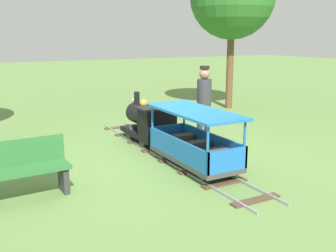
# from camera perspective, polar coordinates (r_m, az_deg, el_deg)

# --- Properties ---
(ground_plane) EXTENTS (60.00, 60.00, 0.00)m
(ground_plane) POSITION_cam_1_polar(r_m,az_deg,el_deg) (7.29, 1.08, -4.66)
(ground_plane) COLOR #608442
(track) EXTENTS (0.78, 5.70, 0.04)m
(track) POSITION_cam_1_polar(r_m,az_deg,el_deg) (7.50, 0.09, -4.01)
(track) COLOR gray
(track) RESTS_ON ground_plane
(locomotive) EXTENTS (0.74, 1.45, 0.99)m
(locomotive) POSITION_cam_1_polar(r_m,az_deg,el_deg) (8.12, -2.79, 0.68)
(locomotive) COLOR black
(locomotive) RESTS_ON ground_plane
(passenger_car) EXTENTS (0.84, 2.00, 0.97)m
(passenger_car) POSITION_cam_1_polar(r_m,az_deg,el_deg) (6.65, 3.83, -2.64)
(passenger_car) COLOR #3F3F3F
(passenger_car) RESTS_ON ground_plane
(conductor_person) EXTENTS (0.30, 0.30, 1.62)m
(conductor_person) POSITION_cam_1_polar(r_m,az_deg,el_deg) (8.15, 5.30, 4.08)
(conductor_person) COLOR #282D47
(conductor_person) RESTS_ON ground_plane
(park_bench) EXTENTS (1.32, 0.46, 0.82)m
(park_bench) POSITION_cam_1_polar(r_m,az_deg,el_deg) (5.76, -20.76, -6.06)
(park_bench) COLOR #2D6B33
(park_bench) RESTS_ON ground_plane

